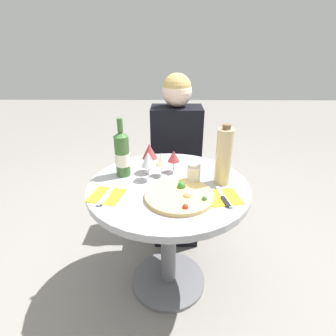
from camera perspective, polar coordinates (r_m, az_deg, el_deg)
The scene contains 14 objects.
ground_plane at distance 1.81m, azimuth 0.09°, elevation -23.31°, with size 12.00×12.00×0.00m, color gray.
dining_table at distance 1.45m, azimuth 0.10°, elevation -9.03°, with size 0.84×0.84×0.70m.
chair_behind_diner at distance 2.14m, azimuth 1.67°, elevation -1.05°, with size 0.39×0.39×0.83m.
seated_diner at distance 1.96m, azimuth 1.79°, elevation 0.70°, with size 0.37×0.47×1.19m.
pizza_large at distance 1.25m, azimuth 2.62°, elevation -5.95°, with size 0.33×0.33×0.05m.
wine_bottle at distance 1.43m, azimuth -9.94°, elevation 3.01°, with size 0.08×0.08×0.32m.
tall_carafe at distance 1.34m, azimuth 12.06°, elevation 2.44°, with size 0.08×0.08×0.31m.
sugar_shaker at distance 1.35m, azimuth 5.64°, elevation -1.22°, with size 0.07×0.07×0.11m.
wine_glass_front_left at distance 1.36m, azimuth -4.34°, elevation 1.81°, with size 0.08×0.08×0.16m.
wine_glass_center at distance 1.41m, azimuth -1.45°, elevation 1.83°, with size 0.07×0.07×0.13m.
wine_glass_back_left at distance 1.45m, azimuth -4.06°, elevation 3.59°, with size 0.08×0.08×0.17m.
wine_glass_back_right at distance 1.45m, azimuth 1.25°, elevation 2.45°, with size 0.07×0.07×0.13m.
place_setting_left at distance 1.29m, azimuth -13.23°, elevation -5.87°, with size 0.18×0.19×0.01m.
place_setting_right at distance 1.27m, azimuth 12.04°, elevation -6.26°, with size 0.17×0.19×0.01m.
Camera 1 is at (0.01, -1.20, 1.36)m, focal length 28.00 mm.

